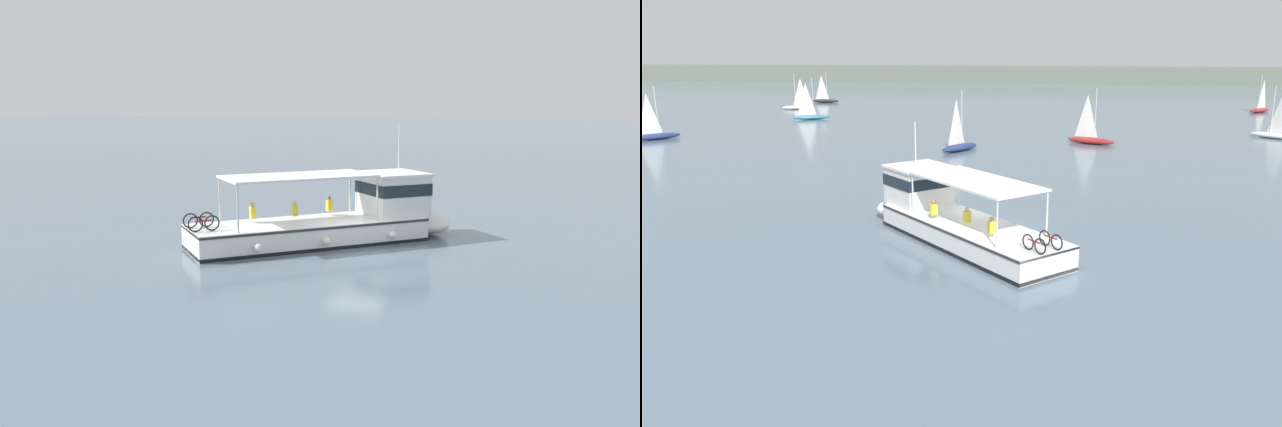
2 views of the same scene
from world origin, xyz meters
TOP-DOWN VIEW (x-y plane):
  - ground_plane at (0.00, 0.00)m, footprint 400.00×400.00m
  - ferry_main at (-1.28, -1.29)m, footprint 11.31×11.03m

SIDE VIEW (x-z plane):
  - ground_plane at x=0.00m, z-range 0.00..0.00m
  - ferry_main at x=-1.28m, z-range -1.64..3.68m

